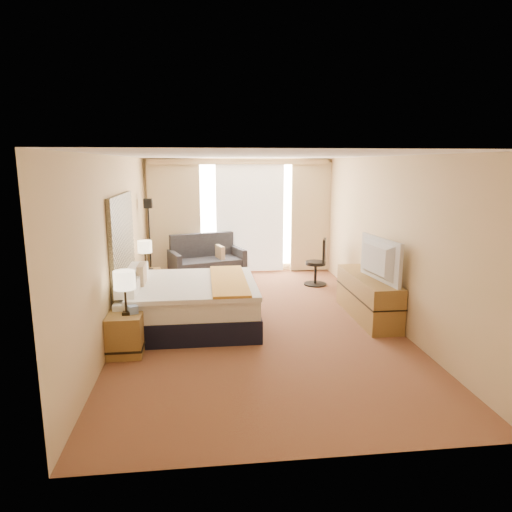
{
  "coord_description": "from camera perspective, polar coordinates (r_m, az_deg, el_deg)",
  "views": [
    {
      "loc": [
        -0.82,
        -6.91,
        2.49
      ],
      "look_at": [
        0.03,
        0.4,
        0.99
      ],
      "focal_mm": 32.0,
      "sensor_mm": 36.0,
      "label": 1
    }
  ],
  "objects": [
    {
      "name": "nightstand_right",
      "position": [
        8.71,
        -13.39,
        -3.53
      ],
      "size": [
        0.45,
        0.52,
        0.55
      ],
      "primitive_type": "cube",
      "color": "olive",
      "rests_on": "floor"
    },
    {
      "name": "floor",
      "position": [
        7.39,
        0.09,
        -8.18
      ],
      "size": [
        4.2,
        7.0,
        0.02
      ],
      "primitive_type": "cube",
      "color": "maroon",
      "rests_on": "ground"
    },
    {
      "name": "headboard",
      "position": [
        7.32,
        -16.34,
        1.53
      ],
      "size": [
        0.06,
        1.85,
        1.5
      ],
      "primitive_type": "cube",
      "color": "black",
      "rests_on": "wall_left"
    },
    {
      "name": "desk_chair",
      "position": [
        9.52,
        7.77,
        -1.07
      ],
      "size": [
        0.48,
        0.48,
        0.97
      ],
      "rotation": [
        0.0,
        0.0,
        -0.33
      ],
      "color": "black",
      "rests_on": "floor"
    },
    {
      "name": "media_dresser",
      "position": [
        7.7,
        13.8,
        -4.96
      ],
      "size": [
        0.5,
        1.8,
        0.7
      ],
      "primitive_type": "cube",
      "color": "olive",
      "rests_on": "floor"
    },
    {
      "name": "lamp_left",
      "position": [
        6.11,
        -16.12,
        -3.02
      ],
      "size": [
        0.28,
        0.28,
        0.59
      ],
      "color": "black",
      "rests_on": "nightstand_left"
    },
    {
      "name": "floor_lamp",
      "position": [
        9.42,
        -13.22,
        3.79
      ],
      "size": [
        0.23,
        0.23,
        1.8
      ],
      "color": "black",
      "rests_on": "floor"
    },
    {
      "name": "television",
      "position": [
        7.25,
        14.48,
        -0.43
      ],
      "size": [
        0.3,
        1.17,
        0.67
      ],
      "primitive_type": "imported",
      "rotation": [
        0.0,
        0.0,
        1.7
      ],
      "color": "black",
      "rests_on": "media_dresser"
    },
    {
      "name": "lamp_right",
      "position": [
        8.64,
        -13.74,
        1.07
      ],
      "size": [
        0.26,
        0.26,
        0.54
      ],
      "color": "black",
      "rests_on": "nightstand_right"
    },
    {
      "name": "window",
      "position": [
        10.5,
        -0.78,
        5.12
      ],
      "size": [
        2.3,
        0.02,
        2.3
      ],
      "primitive_type": "cube",
      "color": "white",
      "rests_on": "wall_back"
    },
    {
      "name": "wall_right",
      "position": [
        7.59,
        16.05,
        2.05
      ],
      "size": [
        0.02,
        7.0,
        2.6
      ],
      "primitive_type": "cube",
      "color": "#D8AF83",
      "rests_on": "ground"
    },
    {
      "name": "telephone",
      "position": [
        8.47,
        -13.53,
        -1.79
      ],
      "size": [
        0.23,
        0.2,
        0.07
      ],
      "primitive_type": "cube",
      "rotation": [
        0.0,
        0.0,
        -0.31
      ],
      "color": "black",
      "rests_on": "nightstand_right"
    },
    {
      "name": "wall_front",
      "position": [
        3.7,
        6.53,
        -7.32
      ],
      "size": [
        4.2,
        0.02,
        2.6
      ],
      "primitive_type": "cube",
      "color": "#D8AF83",
      "rests_on": "ground"
    },
    {
      "name": "wall_left",
      "position": [
        7.13,
        -16.93,
        1.4
      ],
      "size": [
        0.02,
        7.0,
        2.6
      ],
      "primitive_type": "cube",
      "color": "#D8AF83",
      "rests_on": "ground"
    },
    {
      "name": "ceiling",
      "position": [
        6.96,
        0.1,
        12.42
      ],
      "size": [
        4.2,
        7.0,
        0.02
      ],
      "primitive_type": "cube",
      "color": "white",
      "rests_on": "wall_back"
    },
    {
      "name": "loveseat",
      "position": [
        10.01,
        -6.17,
        -1.06
      ],
      "size": [
        1.74,
        1.27,
        0.97
      ],
      "rotation": [
        0.0,
        0.0,
        0.31
      ],
      "color": "#4E1D16",
      "rests_on": "floor"
    },
    {
      "name": "nightstand_left",
      "position": [
        6.35,
        -15.97,
        -9.36
      ],
      "size": [
        0.45,
        0.52,
        0.55
      ],
      "primitive_type": "cube",
      "color": "olive",
      "rests_on": "floor"
    },
    {
      "name": "wall_back",
      "position": [
        10.51,
        -2.15,
        5.01
      ],
      "size": [
        4.2,
        0.02,
        2.6
      ],
      "primitive_type": "cube",
      "color": "#D8AF83",
      "rests_on": "ground"
    },
    {
      "name": "tissue_box",
      "position": [
        6.25,
        -15.15,
        -6.49
      ],
      "size": [
        0.15,
        0.15,
        0.11
      ],
      "primitive_type": "cube",
      "rotation": [
        0.0,
        0.0,
        0.42
      ],
      "color": "#7C93C0",
      "rests_on": "nightstand_left"
    },
    {
      "name": "curtains",
      "position": [
        10.38,
        -2.13,
        5.53
      ],
      "size": [
        4.12,
        0.19,
        2.56
      ],
      "color": "beige",
      "rests_on": "floor"
    },
    {
      "name": "bed",
      "position": [
        7.19,
        -8.33,
        -5.8
      ],
      "size": [
        2.05,
        1.87,
        0.99
      ],
      "color": "black",
      "rests_on": "floor"
    }
  ]
}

